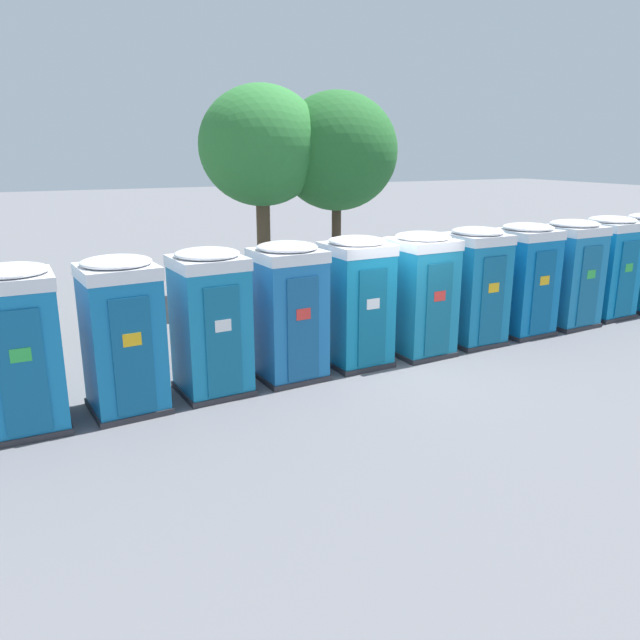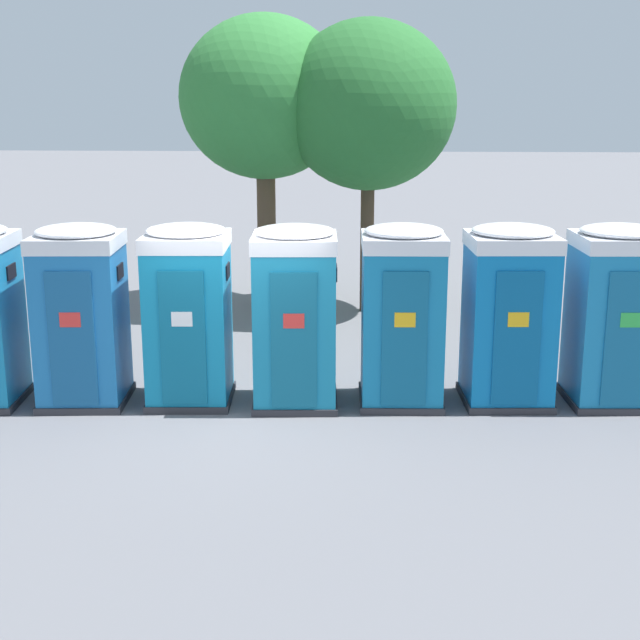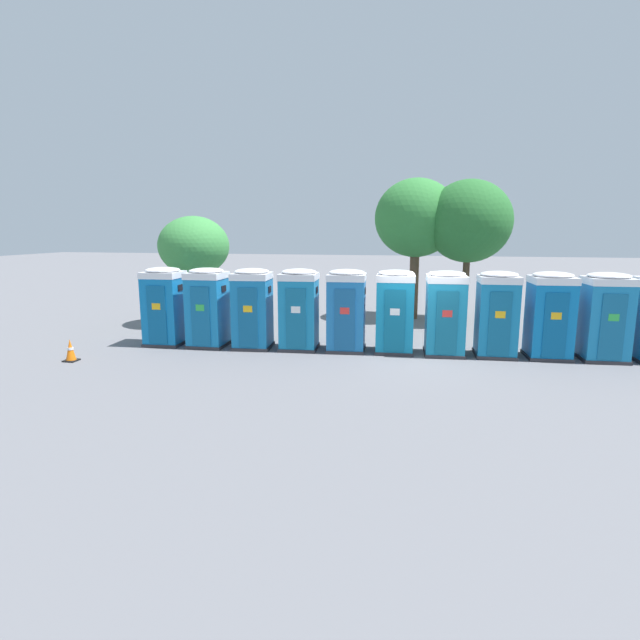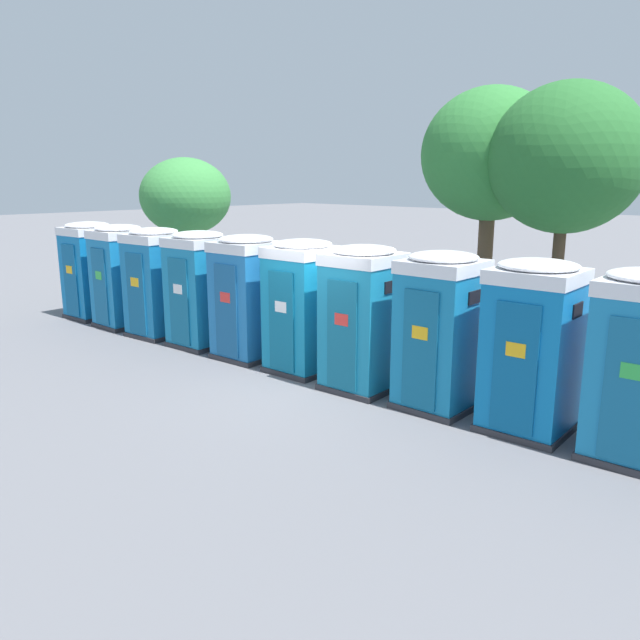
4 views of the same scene
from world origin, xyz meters
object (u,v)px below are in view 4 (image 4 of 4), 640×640
(portapotty_3, at_px, (200,288))
(portapotty_6, at_px, (363,318))
(portapotty_8, at_px, (532,346))
(street_tree_2, at_px, (566,159))
(portapotty_1, at_px, (121,275))
(street_tree_1, at_px, (491,156))
(portapotty_7, at_px, (440,330))
(street_tree_0, at_px, (186,197))
(portapotty_0, at_px, (91,270))
(portapotty_2, at_px, (156,282))
(portapotty_5, at_px, (302,306))
(portapotty_4, at_px, (247,297))

(portapotty_3, height_order, portapotty_6, same)
(portapotty_8, height_order, street_tree_2, street_tree_2)
(portapotty_1, relative_size, street_tree_1, 0.44)
(portapotty_7, relative_size, street_tree_0, 0.60)
(portapotty_1, bearing_deg, portapotty_7, 3.38)
(portapotty_0, height_order, portapotty_3, same)
(portapotty_8, xyz_separation_m, street_tree_1, (-4.03, 5.92, 2.89))
(portapotty_3, relative_size, street_tree_0, 0.60)
(portapotty_0, xyz_separation_m, street_tree_0, (-0.56, 3.49, 1.79))
(portapotty_1, xyz_separation_m, portapotty_7, (8.92, 0.53, 0.00))
(portapotty_6, bearing_deg, street_tree_1, 99.76)
(street_tree_0, bearing_deg, street_tree_1, 20.15)
(portapotty_0, height_order, portapotty_2, same)
(portapotty_1, distance_m, portapotty_5, 5.96)
(portapotty_2, xyz_separation_m, street_tree_1, (4.89, 6.47, 2.89))
(street_tree_0, distance_m, street_tree_2, 10.85)
(portapotty_0, relative_size, street_tree_0, 0.60)
(street_tree_0, height_order, street_tree_1, street_tree_1)
(portapotty_8, relative_size, street_tree_2, 0.45)
(portapotty_5, xyz_separation_m, portapotty_8, (4.46, 0.20, -0.00))
(portapotty_0, height_order, street_tree_0, street_tree_0)
(street_tree_2, bearing_deg, portapotty_8, -70.21)
(portapotty_2, relative_size, portapotty_8, 1.00)
(portapotty_0, xyz_separation_m, street_tree_1, (7.87, 6.58, 2.89))
(portapotty_1, relative_size, portapotty_2, 1.00)
(street_tree_0, bearing_deg, portapotty_1, -59.32)
(portapotty_6, distance_m, street_tree_0, 10.12)
(portapotty_3, xyz_separation_m, portapotty_7, (5.95, 0.31, 0.00))
(portapotty_2, distance_m, street_tree_0, 5.21)
(portapotty_1, bearing_deg, street_tree_0, 120.68)
(portapotty_4, relative_size, portapotty_8, 1.00)
(portapotty_8, bearing_deg, portapotty_1, -176.62)
(portapotty_0, distance_m, portapotty_6, 8.94)
(portapotty_4, bearing_deg, portapotty_5, 4.32)
(portapotty_2, height_order, portapotty_6, same)
(portapotty_3, bearing_deg, street_tree_0, 147.19)
(portapotty_4, height_order, portapotty_8, same)
(portapotty_2, bearing_deg, portapotty_0, -178.01)
(portapotty_3, xyz_separation_m, portapotty_4, (1.49, 0.09, -0.00))
(portapotty_2, bearing_deg, portapotty_4, 4.69)
(portapotty_0, bearing_deg, portapotty_6, 2.78)
(portapotty_7, bearing_deg, street_tree_2, 94.95)
(portapotty_1, distance_m, street_tree_1, 9.58)
(portapotty_3, distance_m, portapotty_5, 2.98)
(portapotty_2, height_order, portapotty_5, same)
(portapotty_6, distance_m, street_tree_1, 6.87)
(portapotty_7, relative_size, street_tree_1, 0.44)
(portapotty_8, relative_size, street_tree_0, 0.60)
(portapotty_5, xyz_separation_m, street_tree_2, (2.50, 5.66, 2.76))
(portapotty_8, xyz_separation_m, street_tree_2, (-1.97, 5.47, 2.76))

